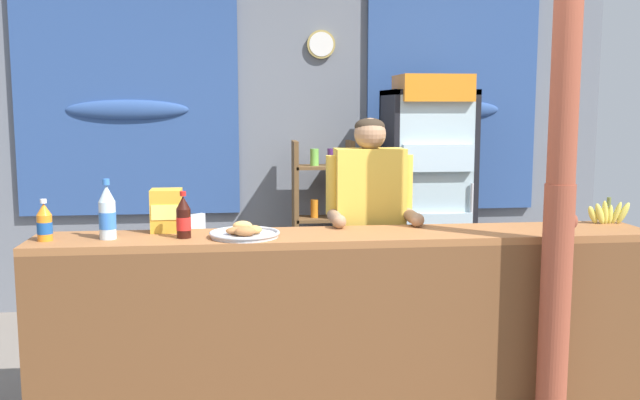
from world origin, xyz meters
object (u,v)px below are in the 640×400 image
plastic_lawn_chair (192,268)px  soda_bottle_orange_soda (44,223)px  timber_post (560,195)px  soda_bottle_water (107,214)px  banana_bunch (608,213)px  pastry_tray (245,233)px  soda_bottle_cola (184,218)px  shopkeeper (369,216)px  stall_counter (351,309)px  drink_fridge (427,188)px  bottle_shelf_rack (323,224)px  snack_box_choco_powder (167,210)px

plastic_lawn_chair → soda_bottle_orange_soda: bearing=-113.9°
timber_post → soda_bottle_water: size_ratio=8.19×
soda_bottle_water → banana_bunch: bearing=3.1°
pastry_tray → soda_bottle_cola: bearing=177.5°
soda_bottle_water → soda_bottle_orange_soda: soda_bottle_water is taller
plastic_lawn_chair → shopkeeper: (1.12, -0.98, 0.51)m
pastry_tray → stall_counter: bearing=-5.5°
stall_counter → soda_bottle_cola: 1.00m
drink_fridge → soda_bottle_orange_soda: size_ratio=8.85×
soda_bottle_water → timber_post: bearing=-8.3°
drink_fridge → bottle_shelf_rack: 0.88m
shopkeeper → banana_bunch: shopkeeper is taller
soda_bottle_orange_soda → bottle_shelf_rack: bearing=48.7°
soda_bottle_orange_soda → soda_bottle_cola: bearing=-0.1°
stall_counter → pastry_tray: bearing=174.5°
plastic_lawn_chair → banana_bunch: (2.48, -1.27, 0.55)m
bottle_shelf_rack → pastry_tray: 2.02m
drink_fridge → shopkeeper: size_ratio=1.19×
timber_post → banana_bunch: size_ratio=9.52×
bottle_shelf_rack → pastry_tray: (-0.64, -1.89, 0.28)m
timber_post → plastic_lawn_chair: size_ratio=2.96×
soda_bottle_orange_soda → pastry_tray: size_ratio=0.58×
timber_post → snack_box_choco_powder: timber_post is taller
soda_bottle_water → snack_box_choco_powder: bearing=33.8°
bottle_shelf_rack → soda_bottle_orange_soda: size_ratio=6.50×
soda_bottle_water → soda_bottle_orange_soda: size_ratio=1.45×
drink_fridge → pastry_tray: drink_fridge is taller
timber_post → shopkeeper: timber_post is taller
stall_counter → timber_post: (1.02, -0.25, 0.63)m
plastic_lawn_chair → soda_bottle_water: soda_bottle_water is taller
timber_post → soda_bottle_cola: bearing=170.6°
soda_bottle_water → snack_box_choco_powder: (0.28, 0.19, -0.02)m
timber_post → shopkeeper: (-0.83, 0.76, -0.21)m
bottle_shelf_rack → banana_bunch: 2.27m
stall_counter → plastic_lawn_chair: 1.77m
drink_fridge → pastry_tray: size_ratio=5.14×
bottle_shelf_rack → plastic_lawn_chair: 1.13m
stall_counter → shopkeeper: 0.69m
soda_bottle_cola → pastry_tray: size_ratio=0.66×
stall_counter → plastic_lawn_chair: size_ratio=3.86×
drink_fridge → plastic_lawn_chair: size_ratio=2.20×
plastic_lawn_chair → banana_bunch: size_ratio=3.22×
stall_counter → banana_bunch: banana_bunch is taller
stall_counter → bottle_shelf_rack: bearing=87.5°
timber_post → soda_bottle_orange_soda: 2.60m
soda_bottle_cola → banana_bunch: size_ratio=0.91×
banana_bunch → stall_counter: bearing=-171.4°
timber_post → soda_bottle_water: 2.30m
plastic_lawn_chair → soda_bottle_water: (-0.33, -1.42, 0.62)m
drink_fridge → banana_bunch: bearing=-65.8°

